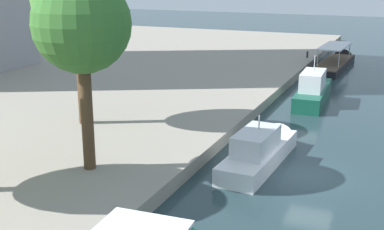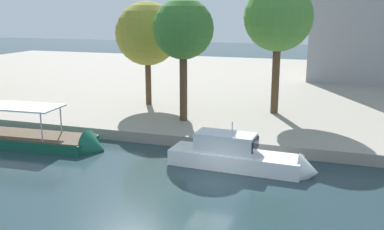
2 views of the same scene
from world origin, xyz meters
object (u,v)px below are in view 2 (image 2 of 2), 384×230
at_px(tour_boat_1, 24,141).
at_px(tree_3, 278,14).
at_px(tree_1, 183,29).
at_px(tree_4, 146,32).
at_px(motor_yacht_2, 243,159).

xyz_separation_m(tour_boat_1, tree_3, (16.90, 12.98, 9.28)).
distance_m(tree_1, tree_3, 8.77).
distance_m(tour_boat_1, tree_1, 15.01).
bearing_deg(tree_4, tree_1, -43.06).
relative_size(tour_boat_1, tree_3, 1.26).
height_order(motor_yacht_2, tree_4, tree_4).
distance_m(tree_3, tree_4, 12.56).
bearing_deg(tour_boat_1, tree_4, 67.64).
bearing_deg(tour_boat_1, tree_1, 33.60).
relative_size(tour_boat_1, tree_4, 1.46).
bearing_deg(motor_yacht_2, tree_3, 92.11).
xyz_separation_m(tree_3, tree_4, (-12.46, -0.12, -1.65)).
relative_size(tree_1, tree_3, 0.87).
bearing_deg(tree_1, tour_boat_1, -143.09).
relative_size(motor_yacht_2, tree_1, 0.95).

